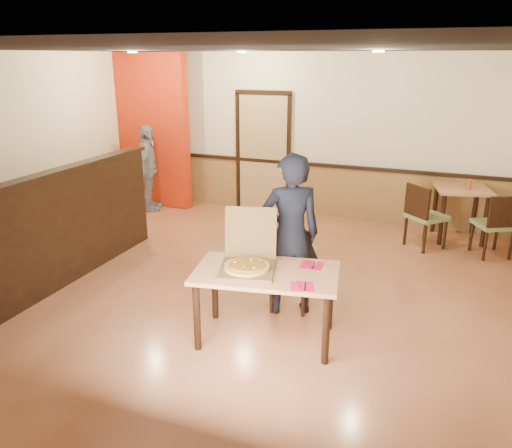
{
  "coord_description": "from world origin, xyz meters",
  "views": [
    {
      "loc": [
        2.33,
        -4.94,
        2.73
      ],
      "look_at": [
        0.4,
        0.0,
        0.94
      ],
      "focal_mm": 35.0,
      "sensor_mm": 36.0,
      "label": 1
    }
  ],
  "objects_px": {
    "diner_chair": "(291,266)",
    "side_table": "(461,199)",
    "passerby": "(148,169)",
    "pizza_box": "(248,263)",
    "main_table": "(266,281)",
    "diner": "(290,235)",
    "condiment": "(470,185)",
    "side_chair_right": "(497,223)",
    "side_chair_left": "(423,214)"
  },
  "relations": [
    {
      "from": "passerby",
      "to": "pizza_box",
      "type": "bearing_deg",
      "value": -157.55
    },
    {
      "from": "main_table",
      "to": "diner_chair",
      "type": "relative_size",
      "value": 1.74
    },
    {
      "from": "main_table",
      "to": "diner",
      "type": "bearing_deg",
      "value": 76.69
    },
    {
      "from": "side_chair_right",
      "to": "side_table",
      "type": "height_order",
      "value": "side_chair_right"
    },
    {
      "from": "side_table",
      "to": "pizza_box",
      "type": "height_order",
      "value": "pizza_box"
    },
    {
      "from": "passerby",
      "to": "pizza_box",
      "type": "distance_m",
      "value": 4.81
    },
    {
      "from": "main_table",
      "to": "diner",
      "type": "height_order",
      "value": "diner"
    },
    {
      "from": "passerby",
      "to": "pizza_box",
      "type": "relative_size",
      "value": 2.14
    },
    {
      "from": "diner_chair",
      "to": "condiment",
      "type": "bearing_deg",
      "value": 49.88
    },
    {
      "from": "side_chair_right",
      "to": "pizza_box",
      "type": "xyz_separation_m",
      "value": [
        -2.45,
        -3.23,
        0.3
      ]
    },
    {
      "from": "diner",
      "to": "main_table",
      "type": "bearing_deg",
      "value": 57.36
    },
    {
      "from": "diner",
      "to": "side_chair_right",
      "type": "bearing_deg",
      "value": -160.42
    },
    {
      "from": "main_table",
      "to": "passerby",
      "type": "distance_m",
      "value": 4.92
    },
    {
      "from": "side_chair_right",
      "to": "pizza_box",
      "type": "distance_m",
      "value": 4.07
    },
    {
      "from": "diner_chair",
      "to": "side_chair_right",
      "type": "bearing_deg",
      "value": 39.19
    },
    {
      "from": "diner_chair",
      "to": "passerby",
      "type": "height_order",
      "value": "passerby"
    },
    {
      "from": "side_chair_left",
      "to": "side_chair_right",
      "type": "distance_m",
      "value": 0.98
    },
    {
      "from": "diner_chair",
      "to": "side_chair_left",
      "type": "relative_size",
      "value": 0.9
    },
    {
      "from": "diner_chair",
      "to": "pizza_box",
      "type": "distance_m",
      "value": 0.91
    },
    {
      "from": "side_table",
      "to": "diner",
      "type": "relative_size",
      "value": 0.51
    },
    {
      "from": "main_table",
      "to": "side_chair_right",
      "type": "relative_size",
      "value": 1.61
    },
    {
      "from": "main_table",
      "to": "diner",
      "type": "xyz_separation_m",
      "value": [
        0.04,
        0.65,
        0.26
      ]
    },
    {
      "from": "diner",
      "to": "side_table",
      "type": "bearing_deg",
      "value": -148.21
    },
    {
      "from": "side_chair_left",
      "to": "passerby",
      "type": "height_order",
      "value": "passerby"
    },
    {
      "from": "side_chair_left",
      "to": "side_chair_right",
      "type": "height_order",
      "value": "side_chair_left"
    },
    {
      "from": "passerby",
      "to": "diner_chair",
      "type": "bearing_deg",
      "value": -148.27
    },
    {
      "from": "main_table",
      "to": "pizza_box",
      "type": "height_order",
      "value": "pizza_box"
    },
    {
      "from": "side_chair_left",
      "to": "diner",
      "type": "xyz_separation_m",
      "value": [
        -1.25,
        -2.57,
        0.37
      ]
    },
    {
      "from": "side_chair_right",
      "to": "pizza_box",
      "type": "relative_size",
      "value": 1.29
    },
    {
      "from": "diner_chair",
      "to": "pizza_box",
      "type": "height_order",
      "value": "pizza_box"
    },
    {
      "from": "side_chair_left",
      "to": "passerby",
      "type": "relative_size",
      "value": 0.62
    },
    {
      "from": "side_chair_left",
      "to": "main_table",
      "type": "bearing_deg",
      "value": 110.6
    },
    {
      "from": "diner_chair",
      "to": "pizza_box",
      "type": "relative_size",
      "value": 1.19
    },
    {
      "from": "side_chair_left",
      "to": "condiment",
      "type": "relative_size",
      "value": 6.52
    },
    {
      "from": "side_table",
      "to": "passerby",
      "type": "xyz_separation_m",
      "value": [
        -5.32,
        -0.4,
        0.13
      ]
    },
    {
      "from": "main_table",
      "to": "side_chair_left",
      "type": "xyz_separation_m",
      "value": [
        1.28,
        3.22,
        -0.11
      ]
    },
    {
      "from": "main_table",
      "to": "pizza_box",
      "type": "xyz_separation_m",
      "value": [
        -0.18,
        -0.03,
        0.18
      ]
    },
    {
      "from": "passerby",
      "to": "side_chair_right",
      "type": "bearing_deg",
      "value": -113.88
    },
    {
      "from": "side_chair_right",
      "to": "diner",
      "type": "relative_size",
      "value": 0.52
    },
    {
      "from": "diner_chair",
      "to": "main_table",
      "type": "bearing_deg",
      "value": -98.87
    },
    {
      "from": "main_table",
      "to": "pizza_box",
      "type": "bearing_deg",
      "value": 177.92
    },
    {
      "from": "pizza_box",
      "to": "condiment",
      "type": "height_order",
      "value": "pizza_box"
    },
    {
      "from": "side_chair_right",
      "to": "side_table",
      "type": "relative_size",
      "value": 1.02
    },
    {
      "from": "diner_chair",
      "to": "passerby",
      "type": "distance_m",
      "value": 4.43
    },
    {
      "from": "diner_chair",
      "to": "side_table",
      "type": "height_order",
      "value": "diner_chair"
    },
    {
      "from": "side_table",
      "to": "condiment",
      "type": "relative_size",
      "value": 6.18
    },
    {
      "from": "side_table",
      "to": "main_table",
      "type": "bearing_deg",
      "value": -115.0
    },
    {
      "from": "diner",
      "to": "pizza_box",
      "type": "bearing_deg",
      "value": 42.58
    },
    {
      "from": "diner",
      "to": "passerby",
      "type": "distance_m",
      "value": 4.52
    },
    {
      "from": "passerby",
      "to": "condiment",
      "type": "distance_m",
      "value": 5.42
    }
  ]
}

